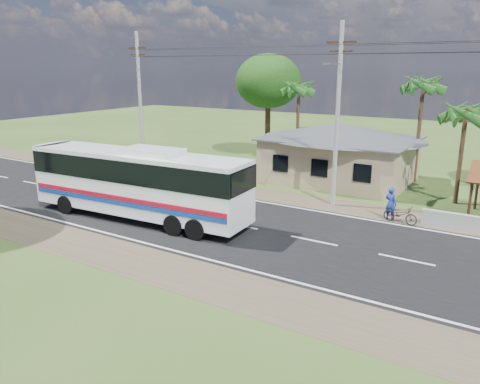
{
  "coord_description": "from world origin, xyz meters",
  "views": [
    {
      "loc": [
        12.96,
        -20.58,
        8.46
      ],
      "look_at": [
        -0.47,
        1.0,
        1.61
      ],
      "focal_mm": 35.0,
      "sensor_mm": 36.0,
      "label": 1
    }
  ],
  "objects_px": {
    "coach_bus": "(138,178)",
    "person": "(391,204)",
    "motorcycle": "(400,214)",
    "small_car": "(65,164)"
  },
  "relations": [
    {
      "from": "small_car",
      "to": "coach_bus",
      "type": "bearing_deg",
      "value": -40.66
    },
    {
      "from": "motorcycle",
      "to": "coach_bus",
      "type": "bearing_deg",
      "value": 128.46
    },
    {
      "from": "coach_bus",
      "to": "person",
      "type": "xyz_separation_m",
      "value": [
        12.19,
        7.42,
        -1.44
      ]
    },
    {
      "from": "motorcycle",
      "to": "person",
      "type": "height_order",
      "value": "person"
    },
    {
      "from": "person",
      "to": "small_car",
      "type": "bearing_deg",
      "value": 22.51
    },
    {
      "from": "coach_bus",
      "to": "small_car",
      "type": "height_order",
      "value": "coach_bus"
    },
    {
      "from": "person",
      "to": "small_car",
      "type": "distance_m",
      "value": 25.66
    },
    {
      "from": "coach_bus",
      "to": "person",
      "type": "bearing_deg",
      "value": 27.7
    },
    {
      "from": "coach_bus",
      "to": "motorcycle",
      "type": "relative_size",
      "value": 7.04
    },
    {
      "from": "small_car",
      "to": "person",
      "type": "bearing_deg",
      "value": -14.06
    }
  ]
}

